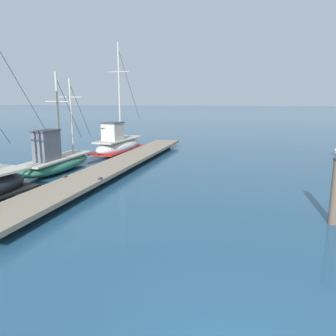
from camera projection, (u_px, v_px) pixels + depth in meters
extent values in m
cube|color=gray|center=(120.00, 163.00, 17.57)|extent=(2.60, 19.84, 0.16)
cylinder|color=brown|center=(70.00, 192.00, 12.93)|extent=(0.36, 0.36, 0.29)
cylinder|color=brown|center=(120.00, 167.00, 17.62)|extent=(0.36, 0.36, 0.29)
cylinder|color=brown|center=(149.00, 153.00, 22.31)|extent=(0.36, 0.36, 0.29)
cylinder|color=brown|center=(168.00, 144.00, 26.99)|extent=(0.36, 0.36, 0.29)
cube|color=#333338|center=(65.00, 176.00, 14.00)|extent=(0.13, 0.20, 0.08)
cube|color=#333338|center=(100.00, 179.00, 13.60)|extent=(0.13, 0.20, 0.08)
ellipsoid|color=silver|center=(119.00, 146.00, 22.91)|extent=(2.27, 5.57, 1.02)
cube|color=#B2AD9E|center=(119.00, 139.00, 22.81)|extent=(2.01, 5.01, 0.08)
cube|color=#B21E19|center=(119.00, 150.00, 22.95)|extent=(2.28, 5.46, 0.08)
cube|color=#B7B2A8|center=(113.00, 132.00, 21.94)|extent=(1.13, 1.47, 1.11)
cube|color=#3D3D42|center=(112.00, 123.00, 21.82)|extent=(1.22, 1.58, 0.06)
cylinder|color=#B2ADA3|center=(119.00, 92.00, 22.43)|extent=(0.11, 0.11, 6.28)
cylinder|color=#B2ADA3|center=(119.00, 72.00, 22.17)|extent=(1.50, 0.23, 0.06)
cylinder|color=#333338|center=(130.00, 88.00, 23.94)|extent=(0.39, 3.24, 4.64)
cylinder|color=#333338|center=(16.00, 79.00, 13.05)|extent=(0.46, 3.12, 4.47)
ellipsoid|color=#337556|center=(58.00, 165.00, 17.18)|extent=(1.67, 5.68, 0.74)
cube|color=#B2AD9E|center=(58.00, 158.00, 17.11)|extent=(1.47, 5.11, 0.08)
cube|color=#565B66|center=(47.00, 146.00, 16.16)|extent=(0.72, 1.45, 1.41)
cube|color=#3D3D42|center=(46.00, 131.00, 16.02)|extent=(0.78, 1.56, 0.06)
cylinder|color=#B2ADA3|center=(58.00, 115.00, 16.95)|extent=(0.11, 0.11, 4.25)
cylinder|color=#B2ADA3|center=(57.00, 102.00, 16.81)|extent=(1.33, 0.11, 0.06)
cylinder|color=#333338|center=(70.00, 110.00, 17.99)|extent=(0.10, 2.22, 3.15)
cylinder|color=#B2ADA3|center=(71.00, 116.00, 18.17)|extent=(0.11, 0.11, 4.02)
cylinder|color=#B2ADA3|center=(70.00, 97.00, 17.97)|extent=(1.33, 0.11, 0.06)
cylinder|color=#333338|center=(81.00, 112.00, 19.16)|extent=(0.10, 2.09, 2.98)
cylinder|color=brown|center=(335.00, 192.00, 9.79)|extent=(0.26, 0.26, 1.98)
sphere|color=white|center=(336.00, 150.00, 9.65)|extent=(0.08, 0.08, 0.08)
cone|color=gold|center=(335.00, 150.00, 9.70)|extent=(0.04, 0.05, 0.02)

